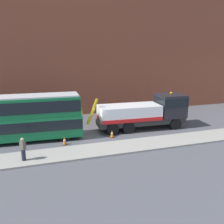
{
  "coord_description": "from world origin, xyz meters",
  "views": [
    {
      "loc": [
        -5.25,
        -22.91,
        8.01
      ],
      "look_at": [
        2.25,
        0.1,
        2.0
      ],
      "focal_mm": 41.29,
      "sensor_mm": 36.0,
      "label": 1
    }
  ],
  "objects_px": {
    "double_decker_bus": "(18,117)",
    "traffic_cone_near_bus": "(65,141)",
    "recovery_tow_truck": "(146,112)",
    "traffic_cone_midway": "(112,134)",
    "pedestrian_onlooker": "(23,149)"
  },
  "relations": [
    {
      "from": "pedestrian_onlooker",
      "to": "traffic_cone_near_bus",
      "type": "xyz_separation_m",
      "value": [
        3.28,
        2.6,
        -0.64
      ]
    },
    {
      "from": "double_decker_bus",
      "to": "pedestrian_onlooker",
      "type": "height_order",
      "value": "double_decker_bus"
    },
    {
      "from": "traffic_cone_near_bus",
      "to": "double_decker_bus",
      "type": "bearing_deg",
      "value": 150.17
    },
    {
      "from": "double_decker_bus",
      "to": "traffic_cone_near_bus",
      "type": "distance_m",
      "value": 4.64
    },
    {
      "from": "recovery_tow_truck",
      "to": "pedestrian_onlooker",
      "type": "height_order",
      "value": "recovery_tow_truck"
    },
    {
      "from": "double_decker_bus",
      "to": "pedestrian_onlooker",
      "type": "distance_m",
      "value": 4.88
    },
    {
      "from": "pedestrian_onlooker",
      "to": "traffic_cone_near_bus",
      "type": "distance_m",
      "value": 4.23
    },
    {
      "from": "traffic_cone_near_bus",
      "to": "pedestrian_onlooker",
      "type": "bearing_deg",
      "value": -141.57
    },
    {
      "from": "double_decker_bus",
      "to": "traffic_cone_near_bus",
      "type": "relative_size",
      "value": 15.47
    },
    {
      "from": "pedestrian_onlooker",
      "to": "double_decker_bus",
      "type": "bearing_deg",
      "value": 56.54
    },
    {
      "from": "pedestrian_onlooker",
      "to": "traffic_cone_midway",
      "type": "bearing_deg",
      "value": -16.42
    },
    {
      "from": "traffic_cone_near_bus",
      "to": "traffic_cone_midway",
      "type": "height_order",
      "value": "same"
    },
    {
      "from": "traffic_cone_midway",
      "to": "traffic_cone_near_bus",
      "type": "bearing_deg",
      "value": -173.8
    },
    {
      "from": "pedestrian_onlooker",
      "to": "recovery_tow_truck",
      "type": "bearing_deg",
      "value": -16.64
    },
    {
      "from": "recovery_tow_truck",
      "to": "traffic_cone_midway",
      "type": "relative_size",
      "value": 14.17
    }
  ]
}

